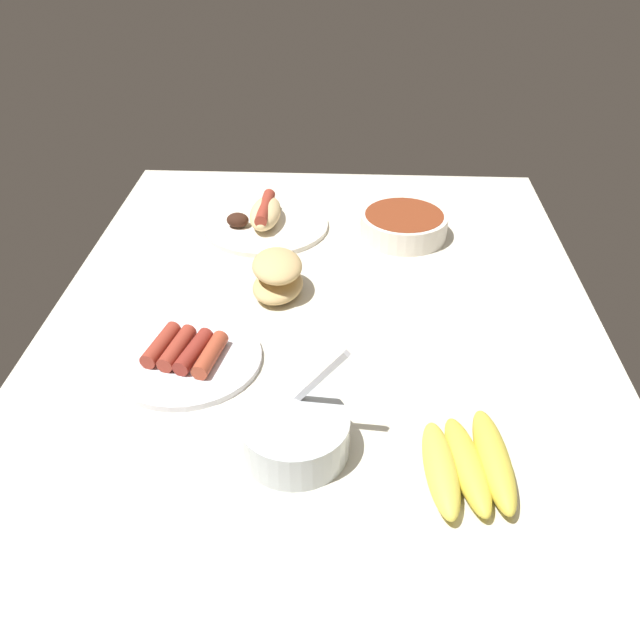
{
  "coord_description": "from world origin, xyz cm",
  "views": [
    {
      "loc": [
        -88.9,
        -3.98,
        63.06
      ],
      "look_at": [
        -3.92,
        0.25,
        3.0
      ],
      "focal_mm": 37.83,
      "sensor_mm": 36.0,
      "label": 1
    }
  ],
  "objects_px": {
    "plate_hotdog_assembled": "(265,220)",
    "bowl_chili": "(404,224)",
    "bowl_coleslaw": "(295,434)",
    "bread_stack": "(278,276)",
    "banana_bunch": "(469,464)",
    "plate_sausages": "(186,356)"
  },
  "relations": [
    {
      "from": "plate_hotdog_assembled",
      "to": "bowl_chili",
      "type": "xyz_separation_m",
      "value": [
        -0.02,
        -0.28,
        0.01
      ]
    },
    {
      "from": "bowl_coleslaw",
      "to": "bread_stack",
      "type": "bearing_deg",
      "value": 9.07
    },
    {
      "from": "bowl_coleslaw",
      "to": "banana_bunch",
      "type": "distance_m",
      "value": 0.22
    },
    {
      "from": "bowl_chili",
      "to": "banana_bunch",
      "type": "height_order",
      "value": "bowl_chili"
    },
    {
      "from": "plate_hotdog_assembled",
      "to": "banana_bunch",
      "type": "relative_size",
      "value": 1.37
    },
    {
      "from": "bowl_coleslaw",
      "to": "bowl_chili",
      "type": "xyz_separation_m",
      "value": [
        0.58,
        -0.17,
        -0.0
      ]
    },
    {
      "from": "banana_bunch",
      "to": "bowl_chili",
      "type": "bearing_deg",
      "value": 4.42
    },
    {
      "from": "plate_hotdog_assembled",
      "to": "bowl_chili",
      "type": "bearing_deg",
      "value": -94.44
    },
    {
      "from": "plate_hotdog_assembled",
      "to": "plate_sausages",
      "type": "distance_m",
      "value": 0.44
    },
    {
      "from": "plate_hotdog_assembled",
      "to": "bread_stack",
      "type": "relative_size",
      "value": 1.93
    },
    {
      "from": "bowl_coleslaw",
      "to": "banana_bunch",
      "type": "relative_size",
      "value": 0.84
    },
    {
      "from": "plate_hotdog_assembled",
      "to": "bowl_coleslaw",
      "type": "bearing_deg",
      "value": -169.76
    },
    {
      "from": "plate_hotdog_assembled",
      "to": "bowl_coleslaw",
      "type": "height_order",
      "value": "bowl_coleslaw"
    },
    {
      "from": "plate_hotdog_assembled",
      "to": "bread_stack",
      "type": "distance_m",
      "value": 0.25
    },
    {
      "from": "plate_sausages",
      "to": "bowl_coleslaw",
      "type": "bearing_deg",
      "value": -134.38
    },
    {
      "from": "plate_sausages",
      "to": "plate_hotdog_assembled",
      "type": "bearing_deg",
      "value": -8.68
    },
    {
      "from": "plate_hotdog_assembled",
      "to": "plate_sausages",
      "type": "xyz_separation_m",
      "value": [
        -0.43,
        0.07,
        -0.01
      ]
    },
    {
      "from": "plate_hotdog_assembled",
      "to": "bread_stack",
      "type": "bearing_deg",
      "value": -168.0
    },
    {
      "from": "bread_stack",
      "to": "bowl_chili",
      "type": "bearing_deg",
      "value": -45.54
    },
    {
      "from": "plate_hotdog_assembled",
      "to": "bowl_chili",
      "type": "relative_size",
      "value": 1.47
    },
    {
      "from": "plate_sausages",
      "to": "bowl_chili",
      "type": "bearing_deg",
      "value": -39.64
    },
    {
      "from": "bowl_coleslaw",
      "to": "bread_stack",
      "type": "relative_size",
      "value": 1.19
    }
  ]
}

